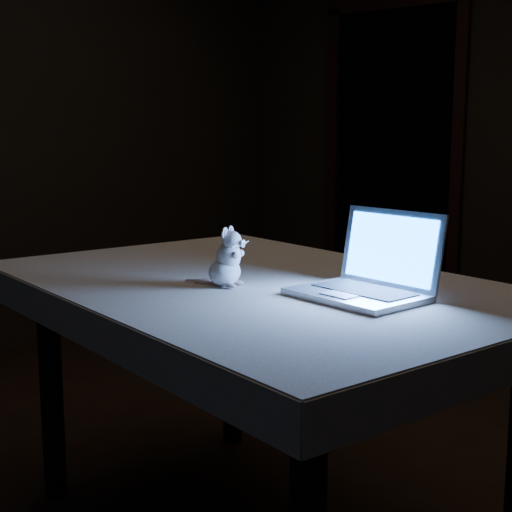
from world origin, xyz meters
The scene contains 6 objects.
floor centered at (0.00, 0.00, 0.00)m, with size 5.00×5.00×0.00m, color black.
doorway centered at (-1.10, 2.50, 1.06)m, with size 1.06×0.36×2.13m, color black, non-canonical shape.
table centered at (0.12, -0.59, 0.40)m, with size 1.49×0.96×0.80m, color black, non-canonical shape.
tablecloth centered at (0.17, -0.63, 0.76)m, with size 1.59×1.06×0.10m, color beige, non-canonical shape.
laptop centered at (0.46, -0.62, 0.92)m, with size 0.32×0.28×0.22m, color #B1B1B6, non-canonical shape.
plush_mouse centered at (0.09, -0.71, 0.89)m, with size 0.12×0.12×0.16m, color silver, non-canonical shape.
Camera 1 is at (1.41, -2.23, 1.23)m, focal length 52.00 mm.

